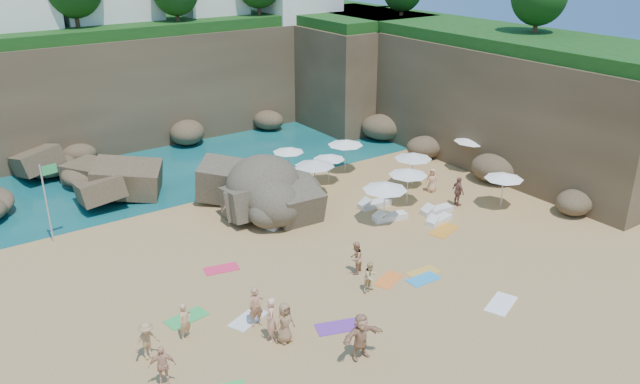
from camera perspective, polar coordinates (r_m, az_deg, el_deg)
ground at (r=31.07m, az=0.14°, el=-5.97°), size 120.00×120.00×0.00m
seawater at (r=56.62m, az=-17.69°, el=6.30°), size 120.00×120.00×0.00m
cliff_back at (r=51.69m, az=-14.32°, el=9.76°), size 44.00×8.00×8.00m
cliff_right at (r=47.35m, az=13.69°, el=8.69°), size 8.00×30.00×8.00m
cliff_corner at (r=54.58m, az=2.75°, el=11.08°), size 10.00×12.00×8.00m
rock_promontory at (r=41.38m, az=-25.94°, el=-0.85°), size 12.00×7.00×2.00m
rock_outcrop at (r=35.74m, az=-7.60°, el=-2.19°), size 8.36×6.56×3.15m
flag_pole at (r=34.36m, az=-23.65°, el=-0.07°), size 0.83×0.19×4.27m
parasol_0 at (r=40.83m, az=-2.92°, el=3.88°), size 2.05×2.05×1.94m
parasol_1 at (r=37.38m, az=-0.49°, el=2.66°), size 2.44×2.44×2.31m
parasol_2 at (r=39.52m, az=0.83°, el=3.23°), size 2.03×2.03×1.92m
parasol_3 at (r=41.47m, az=2.34°, el=4.56°), size 2.34×2.34×2.22m
parasol_4 at (r=42.94m, az=13.84°, el=4.76°), size 2.52×2.52×2.38m
parasol_5 at (r=36.30m, az=-2.82°, el=1.92°), size 2.37×2.37×2.24m
parasol_7 at (r=36.68m, az=8.08°, el=1.81°), size 2.29×2.29×2.16m
parasol_8 at (r=39.28m, az=8.52°, el=3.29°), size 2.35×2.35×2.22m
parasol_9 at (r=34.00m, az=5.97°, el=0.51°), size 2.47×2.47×2.34m
parasol_11 at (r=37.40m, az=16.48°, el=1.41°), size 2.23×2.23×2.11m
lounger_0 at (r=34.34m, az=-3.88°, el=-2.88°), size 1.62×1.15×0.24m
lounger_1 at (r=36.70m, az=5.03°, el=-1.11°), size 2.07×0.76×0.32m
lounger_2 at (r=39.57m, az=-3.18°, el=0.74°), size 2.09×0.93×0.31m
lounger_3 at (r=35.17m, az=6.42°, el=-2.27°), size 2.05×1.04×0.31m
lounger_4 at (r=36.41m, az=10.63°, el=-1.65°), size 2.00×0.82×0.30m
lounger_5 at (r=35.26m, az=10.84°, el=-2.52°), size 1.84×0.90×0.27m
towel_2 at (r=29.30m, az=6.28°, el=-7.99°), size 1.76×1.36×0.03m
towel_5 at (r=26.61m, az=-6.60°, el=-11.46°), size 1.91×1.45×0.03m
towel_6 at (r=25.98m, az=1.60°, el=-12.24°), size 1.94×1.40×0.03m
towel_7 at (r=30.38m, az=-9.00°, el=-6.95°), size 1.76×1.13×0.03m
towel_8 at (r=29.58m, az=9.43°, el=-7.86°), size 1.60×0.82×0.03m
towel_10 at (r=34.38m, az=11.27°, el=-3.45°), size 2.10×1.48×0.03m
towel_11 at (r=27.09m, az=-12.12°, el=-11.19°), size 1.85×1.12×0.03m
towel_12 at (r=30.12m, az=9.42°, el=-7.26°), size 1.60×0.84×0.03m
towel_13 at (r=28.51m, az=16.22°, el=-9.79°), size 2.03×1.51×0.03m
person_stand_0 at (r=25.50m, az=-12.24°, el=-11.48°), size 0.67×0.55×1.57m
person_stand_1 at (r=29.36m, az=3.28°, el=-6.04°), size 0.98×0.92×1.60m
person_stand_2 at (r=34.61m, az=-8.14°, el=-1.46°), size 1.18×1.09×1.77m
person_stand_3 at (r=37.35m, az=12.53°, el=0.06°), size 0.63×1.10×1.77m
person_stand_4 at (r=39.07m, az=10.20°, el=1.06°), size 0.78×0.84×1.52m
person_stand_5 at (r=35.38m, az=-8.04°, el=-0.75°), size 1.84×1.29×1.95m
person_stand_6 at (r=24.83m, az=-4.54°, el=-11.56°), size 0.70×0.81×1.88m
person_lie_0 at (r=25.09m, az=-15.39°, el=-14.07°), size 1.20×1.66×0.41m
person_lie_1 at (r=23.71m, az=-14.08°, el=-16.39°), size 1.48×1.85×0.39m
person_lie_2 at (r=25.11m, az=-3.20°, el=-13.07°), size 1.03×1.77×0.45m
person_lie_3 at (r=24.30m, az=3.71°, el=-14.39°), size 1.89×2.01×0.50m
person_lie_4 at (r=26.14m, az=-5.81°, el=-11.63°), size 0.87×1.77×0.41m
person_lie_5 at (r=28.25m, az=4.61°, el=-8.57°), size 0.83×1.49×0.54m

